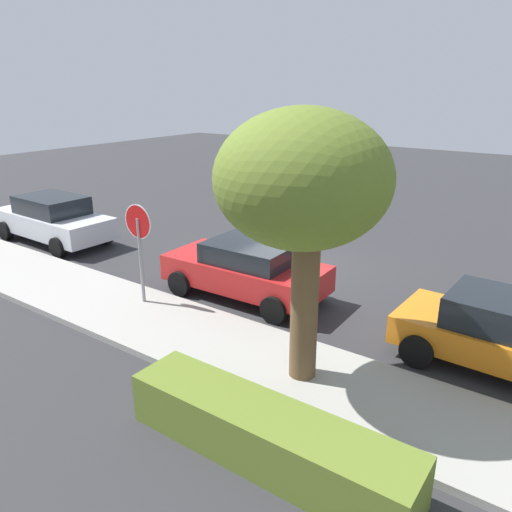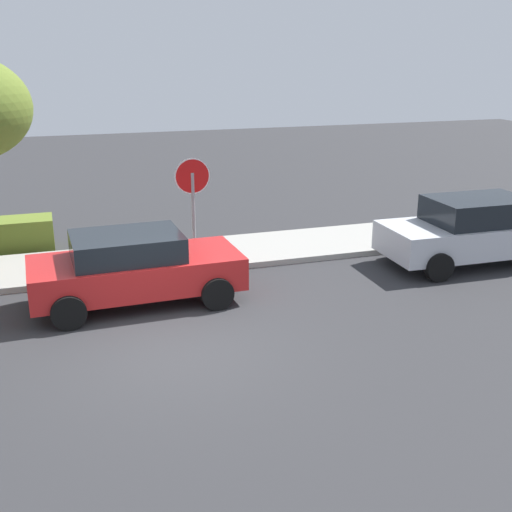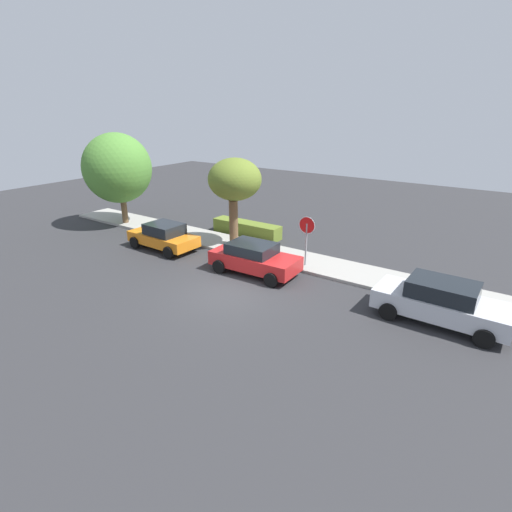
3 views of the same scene
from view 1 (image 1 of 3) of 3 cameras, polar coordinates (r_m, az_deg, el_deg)
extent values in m
plane|color=#2D2D30|center=(14.51, 3.40, -1.33)|extent=(60.00, 60.00, 0.00)
cube|color=#9E9B93|center=(11.08, -9.91, -7.99)|extent=(32.00, 2.37, 0.14)
cylinder|color=gray|center=(11.92, -12.98, -0.87)|extent=(0.08, 0.08, 2.18)
cylinder|color=white|center=(11.62, -13.35, 3.84)|extent=(0.81, 0.03, 0.81)
cylinder|color=red|center=(11.62, -13.35, 3.84)|extent=(0.76, 0.04, 0.76)
cube|color=red|center=(12.37, -1.23, -1.90)|extent=(4.13, 1.88, 0.64)
cube|color=black|center=(12.10, -0.63, 0.43)|extent=(2.13, 1.61, 0.48)
cylinder|color=black|center=(12.66, -8.67, -3.11)|extent=(0.65, 0.24, 0.64)
cylinder|color=black|center=(13.91, -3.84, -0.85)|extent=(0.65, 0.24, 0.64)
cylinder|color=black|center=(11.12, 2.08, -6.15)|extent=(0.65, 0.24, 0.64)
cylinder|color=black|center=(12.52, 6.31, -3.26)|extent=(0.65, 0.24, 0.64)
cube|color=silver|center=(18.02, -22.13, 3.51)|extent=(4.55, 1.85, 0.68)
cube|color=black|center=(17.85, -22.33, 5.44)|extent=(2.29, 1.60, 0.57)
cylinder|color=black|center=(19.00, -26.72, 2.60)|extent=(0.64, 0.23, 0.64)
cylinder|color=black|center=(19.82, -22.25, 3.84)|extent=(0.64, 0.23, 0.64)
cylinder|color=black|center=(16.39, -21.71, 0.92)|extent=(0.64, 0.23, 0.64)
cylinder|color=black|center=(17.33, -16.83, 2.41)|extent=(0.64, 0.23, 0.64)
cube|color=orange|center=(10.35, 26.74, -8.77)|extent=(3.98, 1.83, 0.56)
cube|color=black|center=(10.14, 26.40, -5.76)|extent=(1.89, 1.56, 0.57)
cylinder|color=black|center=(11.45, 20.88, -6.70)|extent=(0.65, 0.24, 0.64)
cylinder|color=black|center=(9.98, 17.92, -10.29)|extent=(0.65, 0.24, 0.64)
cylinder|color=brown|center=(8.67, 5.51, -6.88)|extent=(0.48, 0.48, 2.56)
ellipsoid|color=olive|center=(7.85, 5.35, 8.77)|extent=(2.81, 2.81, 2.21)
cube|color=olive|center=(7.43, 1.12, -19.82)|extent=(4.37, 0.96, 0.80)
camera|label=2|loc=(22.00, 22.08, 17.14)|focal=45.00mm
camera|label=3|loc=(28.62, -0.04, 23.58)|focal=28.00mm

